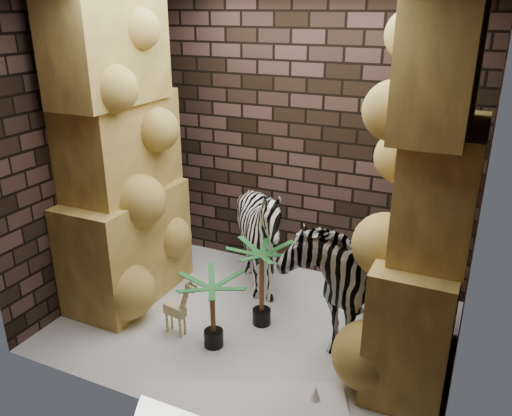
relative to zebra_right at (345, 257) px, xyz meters
The scene contains 13 objects.
floor 1.10m from the zebra_right, 162.21° to the right, with size 3.50×3.50×0.00m, color white.
wall_back 1.46m from the zebra_right, 127.04° to the left, with size 3.50×3.50×0.00m, color black.
wall_front 1.83m from the zebra_right, 116.95° to the right, with size 3.50×3.50×0.00m, color black.
wall_left 2.63m from the zebra_right, behind, with size 3.00×3.00×0.00m, color black.
wall_right 1.26m from the zebra_right, 13.82° to the right, with size 3.00×3.00×0.00m, color black.
rock_pillar_left 2.30m from the zebra_right, behind, with size 0.68×1.30×3.00m, color #E0BA53, non-canonical shape.
rock_pillar_right 1.02m from the zebra_right, 20.25° to the right, with size 0.58×1.25×3.00m, color #E0BA53, non-canonical shape.
zebra_right is the anchor object (origin of this frame).
zebra_left 1.04m from the zebra_right, 159.99° to the left, with size 1.02×1.26×1.15m, color white.
giraffe_toy 1.56m from the zebra_right, 154.21° to the right, with size 0.32×0.11×0.62m, color #DFC487, non-canonical shape.
palm_front 0.81m from the zebra_right, 165.11° to the right, with size 0.36×0.36×0.82m, color #216631, non-canonical shape.
palm_back 1.23m from the zebra_right, 144.76° to the right, with size 0.36×0.36×0.68m, color #216631, non-canonical shape.
surfboard 1.47m from the zebra_right, 108.34° to the right, with size 1.54×0.38×0.05m, color white.
Camera 1 is at (1.74, -3.70, 2.78)m, focal length 36.17 mm.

